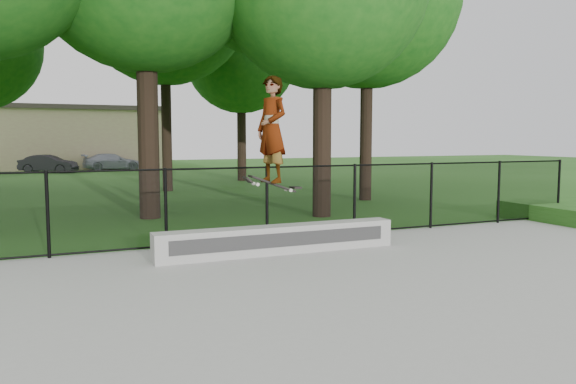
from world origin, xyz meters
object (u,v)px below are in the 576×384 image
object	(u,v)px
grind_ledge	(279,239)
car_b	(48,164)
skater_airborne	(272,131)
car_c	(112,162)

from	to	relation	value
grind_ledge	car_b	world-z (taller)	car_b
grind_ledge	skater_airborne	xyz separation A→B (m)	(-0.23, -0.27, 1.91)
grind_ledge	car_b	xyz separation A→B (m)	(-3.50, 27.97, 0.24)
skater_airborne	car_b	bearing A→B (deg)	96.59
grind_ledge	car_c	distance (m)	29.54
car_b	grind_ledge	bearing A→B (deg)	-148.21
car_c	skater_airborne	world-z (taller)	skater_airborne
car_c	skater_airborne	distance (m)	29.85
car_c	skater_airborne	size ratio (longest dim) A/B	1.72
grind_ledge	skater_airborne	distance (m)	1.94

